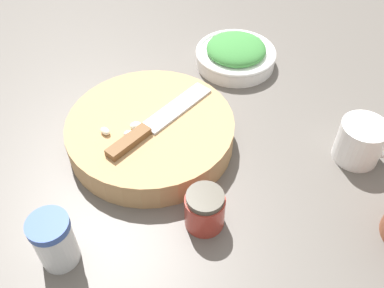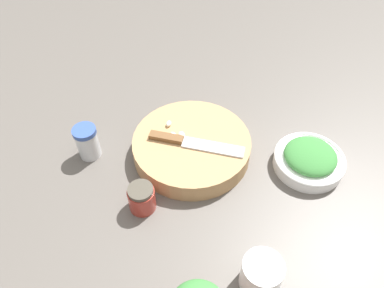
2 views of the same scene
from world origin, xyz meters
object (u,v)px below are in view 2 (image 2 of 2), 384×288
object	(u,v)px
garlic_cloves	(176,131)
coffee_mug	(261,276)
herb_bowl	(309,159)
spice_jar	(87,142)
honey_jar	(142,198)
chef_knife	(190,142)
cutting_board	(192,147)

from	to	relation	value
garlic_cloves	coffee_mug	world-z (taller)	coffee_mug
herb_bowl	coffee_mug	size ratio (longest dim) A/B	1.71
garlic_cloves	coffee_mug	distance (m)	0.40
spice_jar	garlic_cloves	bearing A→B (deg)	-153.19
honey_jar	coffee_mug	bearing A→B (deg)	163.66
chef_knife	garlic_cloves	xyz separation A→B (m)	(0.05, -0.02, 0.00)
coffee_mug	spice_jar	bearing A→B (deg)	-20.74
garlic_cloves	herb_bowl	distance (m)	0.33
spice_jar	honey_jar	size ratio (longest dim) A/B	1.33
cutting_board	chef_knife	world-z (taller)	chef_knife
garlic_cloves	spice_jar	size ratio (longest dim) A/B	0.73
chef_knife	spice_jar	distance (m)	0.25
cutting_board	coffee_mug	distance (m)	0.36
chef_knife	spice_jar	bearing A→B (deg)	-78.34
chef_knife	coffee_mug	size ratio (longest dim) A/B	2.33
garlic_cloves	honey_jar	xyz separation A→B (m)	(0.00, 0.20, -0.02)
cutting_board	chef_knife	bearing A→B (deg)	93.27
garlic_cloves	honey_jar	distance (m)	0.20
chef_knife	herb_bowl	world-z (taller)	chef_knife
cutting_board	chef_knife	xyz separation A→B (m)	(-0.00, 0.01, 0.03)
herb_bowl	garlic_cloves	bearing A→B (deg)	8.54
honey_jar	spice_jar	bearing A→B (deg)	-26.86
spice_jar	honey_jar	world-z (taller)	spice_jar
garlic_cloves	chef_knife	bearing A→B (deg)	154.78
spice_jar	cutting_board	bearing A→B (deg)	-159.63
coffee_mug	honey_jar	xyz separation A→B (m)	(0.29, -0.08, -0.00)
chef_knife	garlic_cloves	bearing A→B (deg)	-121.18
cutting_board	garlic_cloves	size ratio (longest dim) A/B	4.52
chef_knife	coffee_mug	world-z (taller)	coffee_mug
garlic_cloves	coffee_mug	bearing A→B (deg)	135.38
cutting_board	herb_bowl	distance (m)	0.29
coffee_mug	garlic_cloves	bearing A→B (deg)	-44.62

